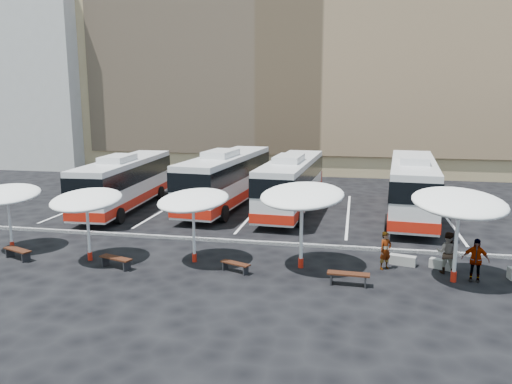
% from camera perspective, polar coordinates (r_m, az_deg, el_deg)
% --- Properties ---
extents(ground, '(120.00, 120.00, 0.00)m').
position_cam_1_polar(ground, '(25.46, -3.56, -6.03)').
color(ground, black).
rests_on(ground, ground).
extents(sandstone_building, '(42.00, 18.25, 29.60)m').
position_cam_1_polar(sandstone_building, '(56.01, 5.01, 16.16)').
color(sandstone_building, tan).
rests_on(sandstone_building, ground).
extents(apartment_block, '(14.00, 14.00, 18.00)m').
position_cam_1_polar(apartment_block, '(61.94, -22.79, 11.50)').
color(apartment_block, beige).
rests_on(apartment_block, ground).
extents(curb_divider, '(34.00, 0.25, 0.15)m').
position_cam_1_polar(curb_divider, '(25.90, -3.27, -5.56)').
color(curb_divider, black).
rests_on(curb_divider, ground).
extents(bay_lines, '(24.15, 12.00, 0.01)m').
position_cam_1_polar(bay_lines, '(32.99, 0.01, -2.08)').
color(bay_lines, white).
rests_on(bay_lines, ground).
extents(bus_0, '(3.16, 11.78, 3.70)m').
position_cam_1_polar(bus_0, '(34.13, -14.75, 1.22)').
color(bus_0, silver).
rests_on(bus_0, ground).
extents(bus_1, '(3.74, 12.65, 3.96)m').
position_cam_1_polar(bus_1, '(33.76, -3.39, 1.68)').
color(bus_1, silver).
rests_on(bus_1, ground).
extents(bus_2, '(3.26, 12.03, 3.78)m').
position_cam_1_polar(bus_2, '(32.48, 4.07, 1.15)').
color(bus_2, silver).
rests_on(bus_2, ground).
extents(bus_3, '(3.63, 12.59, 3.94)m').
position_cam_1_polar(bus_3, '(32.27, 17.44, 0.76)').
color(bus_3, silver).
rests_on(bus_3, ground).
extents(sunshade_0, '(3.90, 3.93, 3.22)m').
position_cam_1_polar(sunshade_0, '(26.93, -26.56, -0.25)').
color(sunshade_0, silver).
rests_on(sunshade_0, ground).
extents(sunshade_1, '(3.38, 3.41, 3.32)m').
position_cam_1_polar(sunshade_1, '(23.62, -18.82, -0.88)').
color(sunshade_1, silver).
rests_on(sunshade_1, ground).
extents(sunshade_2, '(4.19, 4.22, 3.35)m').
position_cam_1_polar(sunshade_2, '(22.32, -7.20, -0.96)').
color(sunshade_2, silver).
rests_on(sunshade_2, ground).
extents(sunshade_3, '(4.58, 4.61, 3.77)m').
position_cam_1_polar(sunshade_3, '(21.38, 5.27, -0.46)').
color(sunshade_3, silver).
rests_on(sunshade_3, ground).
extents(sunshade_4, '(4.53, 4.56, 3.83)m').
position_cam_1_polar(sunshade_4, '(21.19, 22.21, -1.19)').
color(sunshade_4, silver).
rests_on(sunshade_4, ground).
extents(wood_bench_0, '(1.64, 0.99, 0.49)m').
position_cam_1_polar(wood_bench_0, '(25.58, -25.59, -6.15)').
color(wood_bench_0, black).
rests_on(wood_bench_0, ground).
extents(wood_bench_1, '(1.64, 0.90, 0.49)m').
position_cam_1_polar(wood_bench_1, '(22.81, -15.73, -7.46)').
color(wood_bench_1, black).
rests_on(wood_bench_1, ground).
extents(wood_bench_2, '(1.40, 0.86, 0.42)m').
position_cam_1_polar(wood_bench_2, '(21.52, -2.38, -8.32)').
color(wood_bench_2, black).
rests_on(wood_bench_2, ground).
extents(wood_bench_3, '(1.68, 0.51, 0.51)m').
position_cam_1_polar(wood_bench_3, '(20.37, 10.51, -9.40)').
color(wood_bench_3, black).
rests_on(wood_bench_3, ground).
extents(conc_bench_0, '(1.20, 0.66, 0.43)m').
position_cam_1_polar(conc_bench_0, '(23.36, 16.42, -7.48)').
color(conc_bench_0, gray).
rests_on(conc_bench_0, ground).
extents(conc_bench_1, '(1.12, 0.77, 0.40)m').
position_cam_1_polar(conc_bench_1, '(23.38, 20.52, -7.76)').
color(conc_bench_1, gray).
rests_on(conc_bench_1, ground).
extents(passenger_0, '(0.72, 0.70, 1.67)m').
position_cam_1_polar(passenger_0, '(22.41, 14.59, -6.50)').
color(passenger_0, black).
rests_on(passenger_0, ground).
extents(passenger_1, '(1.03, 0.89, 1.81)m').
position_cam_1_polar(passenger_1, '(22.67, 21.02, -6.50)').
color(passenger_1, black).
rests_on(passenger_1, ground).
extents(passenger_2, '(1.12, 0.65, 1.79)m').
position_cam_1_polar(passenger_2, '(22.15, 23.78, -7.13)').
color(passenger_2, black).
rests_on(passenger_2, ground).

